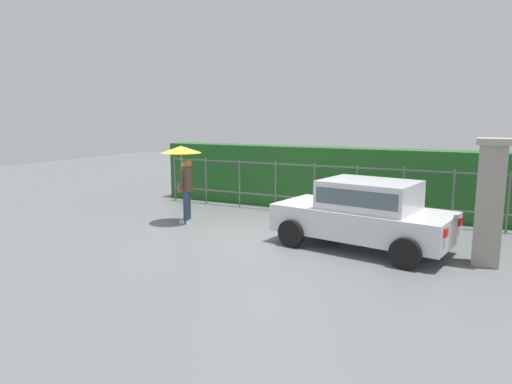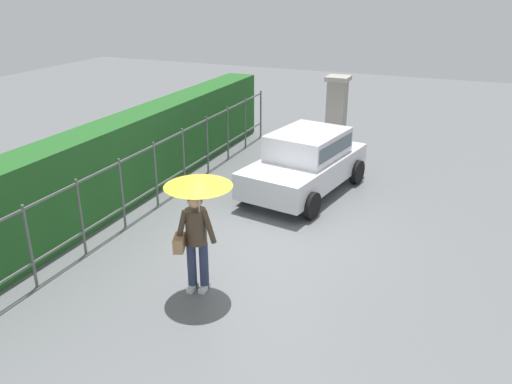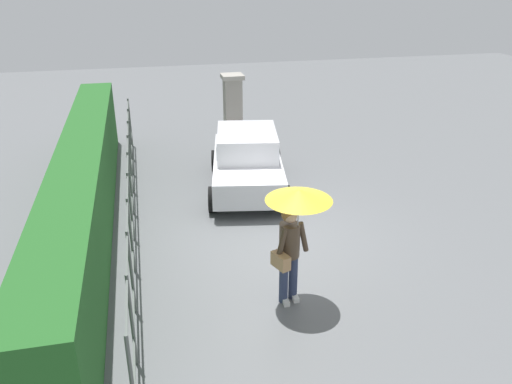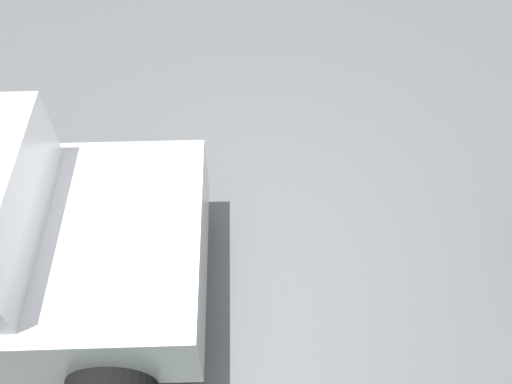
# 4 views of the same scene
# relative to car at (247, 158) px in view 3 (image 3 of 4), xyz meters

# --- Properties ---
(ground_plane) EXTENTS (40.00, 40.00, 0.00)m
(ground_plane) POSITION_rel_car_xyz_m (-2.44, -0.06, -0.80)
(ground_plane) COLOR slate
(car) EXTENTS (3.94, 2.36, 1.48)m
(car) POSITION_rel_car_xyz_m (0.00, 0.00, 0.00)
(car) COLOR silver
(car) RESTS_ON ground
(pedestrian) EXTENTS (1.06, 1.06, 2.06)m
(pedestrian) POSITION_rel_car_xyz_m (-4.85, 0.24, 0.74)
(pedestrian) COLOR #2D3856
(pedestrian) RESTS_ON ground
(gate_pillar) EXTENTS (0.60, 0.60, 2.42)m
(gate_pillar) POSITION_rel_car_xyz_m (2.36, -0.08, 0.44)
(gate_pillar) COLOR gray
(gate_pillar) RESTS_ON ground
(fence_section) EXTENTS (11.15, 0.05, 1.50)m
(fence_section) POSITION_rel_car_xyz_m (-1.51, 2.84, 0.02)
(fence_section) COLOR #59605B
(fence_section) RESTS_ON ground
(hedge_row) EXTENTS (12.10, 0.90, 1.90)m
(hedge_row) POSITION_rel_car_xyz_m (-1.51, 3.73, 0.15)
(hedge_row) COLOR #235B23
(hedge_row) RESTS_ON ground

